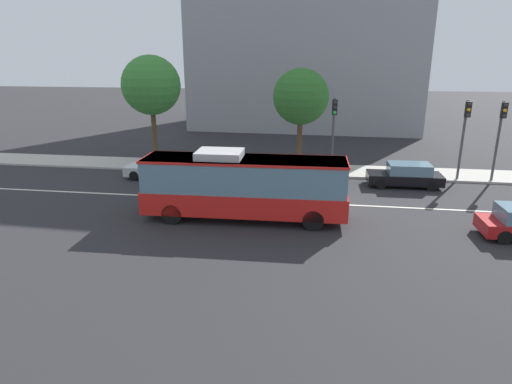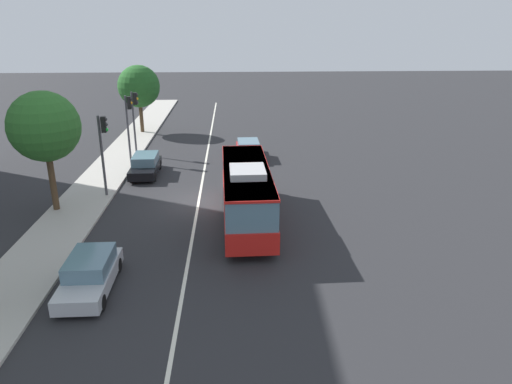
{
  "view_description": "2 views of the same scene",
  "coord_description": "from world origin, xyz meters",
  "px_view_note": "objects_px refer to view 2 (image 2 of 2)",
  "views": [
    {
      "loc": [
        0.44,
        -23.36,
        7.96
      ],
      "look_at": [
        -2.47,
        -3.6,
        1.67
      ],
      "focal_mm": 30.99,
      "sensor_mm": 36.0,
      "label": 1
    },
    {
      "loc": [
        -27.48,
        -2.17,
        10.53
      ],
      "look_at": [
        -2.93,
        -3.41,
        1.66
      ],
      "focal_mm": 33.28,
      "sensor_mm": 36.0,
      "label": 2
    }
  ],
  "objects_px": {
    "traffic_light_near_corner": "(103,142)",
    "street_tree_kerbside_centre": "(139,86)",
    "sedan_red": "(248,149)",
    "sedan_black": "(145,165)",
    "street_tree_kerbside_right": "(44,127)",
    "sedan_silver": "(90,274)",
    "transit_bus": "(246,191)",
    "traffic_light_far_corner": "(135,112)",
    "traffic_light_mid_block": "(129,117)"
  },
  "relations": [
    {
      "from": "traffic_light_far_corner",
      "to": "street_tree_kerbside_right",
      "type": "relative_size",
      "value": 0.74
    },
    {
      "from": "traffic_light_near_corner",
      "to": "sedan_black",
      "type": "bearing_deg",
      "value": 66.7
    },
    {
      "from": "traffic_light_near_corner",
      "to": "traffic_light_far_corner",
      "type": "bearing_deg",
      "value": 85.85
    },
    {
      "from": "traffic_light_near_corner",
      "to": "traffic_light_mid_block",
      "type": "relative_size",
      "value": 1.0
    },
    {
      "from": "transit_bus",
      "to": "traffic_light_far_corner",
      "type": "height_order",
      "value": "traffic_light_far_corner"
    },
    {
      "from": "transit_bus",
      "to": "street_tree_kerbside_centre",
      "type": "bearing_deg",
      "value": 21.63
    },
    {
      "from": "sedan_black",
      "to": "street_tree_kerbside_centre",
      "type": "height_order",
      "value": "street_tree_kerbside_centre"
    },
    {
      "from": "sedan_black",
      "to": "traffic_light_near_corner",
      "type": "distance_m",
      "value": 5.58
    },
    {
      "from": "traffic_light_mid_block",
      "to": "street_tree_kerbside_centre",
      "type": "xyz_separation_m",
      "value": [
        10.26,
        1.0,
        1.02
      ]
    },
    {
      "from": "sedan_red",
      "to": "traffic_light_mid_block",
      "type": "relative_size",
      "value": 0.88
    },
    {
      "from": "sedan_black",
      "to": "traffic_light_near_corner",
      "type": "bearing_deg",
      "value": -19.94
    },
    {
      "from": "street_tree_kerbside_centre",
      "to": "street_tree_kerbside_right",
      "type": "relative_size",
      "value": 0.94
    },
    {
      "from": "sedan_black",
      "to": "sedan_silver",
      "type": "relative_size",
      "value": 1.0
    },
    {
      "from": "street_tree_kerbside_right",
      "to": "sedan_red",
      "type": "bearing_deg",
      "value": -46.71
    },
    {
      "from": "transit_bus",
      "to": "sedan_silver",
      "type": "relative_size",
      "value": 2.22
    },
    {
      "from": "traffic_light_far_corner",
      "to": "street_tree_kerbside_centre",
      "type": "relative_size",
      "value": 0.79
    },
    {
      "from": "transit_bus",
      "to": "traffic_light_near_corner",
      "type": "height_order",
      "value": "traffic_light_near_corner"
    },
    {
      "from": "sedan_black",
      "to": "traffic_light_near_corner",
      "type": "height_order",
      "value": "traffic_light_near_corner"
    },
    {
      "from": "sedan_red",
      "to": "street_tree_kerbside_centre",
      "type": "height_order",
      "value": "street_tree_kerbside_centre"
    },
    {
      "from": "traffic_light_near_corner",
      "to": "street_tree_kerbside_right",
      "type": "distance_m",
      "value": 3.69
    },
    {
      "from": "traffic_light_mid_block",
      "to": "transit_bus",
      "type": "bearing_deg",
      "value": -54.88
    },
    {
      "from": "traffic_light_near_corner",
      "to": "traffic_light_far_corner",
      "type": "xyz_separation_m",
      "value": [
        10.18,
        0.01,
        0.0
      ]
    },
    {
      "from": "street_tree_kerbside_centre",
      "to": "transit_bus",
      "type": "bearing_deg",
      "value": -157.0
    },
    {
      "from": "sedan_silver",
      "to": "traffic_light_near_corner",
      "type": "distance_m",
      "value": 11.67
    },
    {
      "from": "transit_bus",
      "to": "street_tree_kerbside_right",
      "type": "distance_m",
      "value": 11.76
    },
    {
      "from": "sedan_red",
      "to": "sedan_silver",
      "type": "bearing_deg",
      "value": 158.29
    },
    {
      "from": "sedan_black",
      "to": "street_tree_kerbside_centre",
      "type": "bearing_deg",
      "value": -170.02
    },
    {
      "from": "sedan_black",
      "to": "traffic_light_near_corner",
      "type": "relative_size",
      "value": 0.87
    },
    {
      "from": "sedan_black",
      "to": "sedan_red",
      "type": "xyz_separation_m",
      "value": [
        4.14,
        -7.6,
        0.0
      ]
    },
    {
      "from": "sedan_red",
      "to": "street_tree_kerbside_centre",
      "type": "xyz_separation_m",
      "value": [
        9.7,
        10.24,
        3.86
      ]
    },
    {
      "from": "traffic_light_far_corner",
      "to": "traffic_light_mid_block",
      "type": "bearing_deg",
      "value": -87.92
    },
    {
      "from": "sedan_red",
      "to": "street_tree_kerbside_right",
      "type": "xyz_separation_m",
      "value": [
        -10.98,
        11.66,
        4.3
      ]
    },
    {
      "from": "sedan_black",
      "to": "traffic_light_mid_block",
      "type": "height_order",
      "value": "traffic_light_mid_block"
    },
    {
      "from": "transit_bus",
      "to": "sedan_silver",
      "type": "height_order",
      "value": "transit_bus"
    },
    {
      "from": "transit_bus",
      "to": "street_tree_kerbside_centre",
      "type": "xyz_separation_m",
      "value": [
        22.81,
        9.69,
        2.77
      ]
    },
    {
      "from": "traffic_light_far_corner",
      "to": "street_tree_kerbside_centre",
      "type": "bearing_deg",
      "value": 101.28
    },
    {
      "from": "sedan_black",
      "to": "sedan_silver",
      "type": "distance_m",
      "value": 15.7
    },
    {
      "from": "sedan_red",
      "to": "traffic_light_near_corner",
      "type": "xyz_separation_m",
      "value": [
        -8.68,
        9.17,
        2.84
      ]
    },
    {
      "from": "sedan_silver",
      "to": "street_tree_kerbside_right",
      "type": "xyz_separation_m",
      "value": [
        8.86,
        4.42,
        4.3
      ]
    },
    {
      "from": "sedan_red",
      "to": "traffic_light_far_corner",
      "type": "height_order",
      "value": "traffic_light_far_corner"
    },
    {
      "from": "sedan_silver",
      "to": "street_tree_kerbside_right",
      "type": "height_order",
      "value": "street_tree_kerbside_right"
    },
    {
      "from": "traffic_light_near_corner",
      "to": "street_tree_kerbside_centre",
      "type": "height_order",
      "value": "street_tree_kerbside_centre"
    },
    {
      "from": "street_tree_kerbside_right",
      "to": "sedan_silver",
      "type": "bearing_deg",
      "value": -153.46
    },
    {
      "from": "traffic_light_far_corner",
      "to": "traffic_light_near_corner",
      "type": "bearing_deg",
      "value": -86.06
    },
    {
      "from": "sedan_red",
      "to": "street_tree_kerbside_centre",
      "type": "distance_m",
      "value": 14.62
    },
    {
      "from": "traffic_light_near_corner",
      "to": "transit_bus",
      "type": "bearing_deg",
      "value": -31.41
    },
    {
      "from": "transit_bus",
      "to": "traffic_light_far_corner",
      "type": "relative_size",
      "value": 1.93
    },
    {
      "from": "traffic_light_near_corner",
      "to": "street_tree_kerbside_right",
      "type": "bearing_deg",
      "value": -141.49
    },
    {
      "from": "traffic_light_near_corner",
      "to": "street_tree_kerbside_centre",
      "type": "distance_m",
      "value": 18.44
    },
    {
      "from": "traffic_light_near_corner",
      "to": "street_tree_kerbside_right",
      "type": "xyz_separation_m",
      "value": [
        -2.3,
        2.49,
        1.47
      ]
    }
  ]
}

